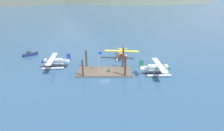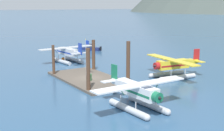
% 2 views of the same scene
% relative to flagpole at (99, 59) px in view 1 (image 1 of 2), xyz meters
% --- Properties ---
extents(ground_plane, '(1200.00, 1200.00, 0.00)m').
position_rel_flagpole_xyz_m(ground_plane, '(1.35, -0.24, -3.58)').
color(ground_plane, '#2D5175').
extents(dock_platform, '(13.84, 6.80, 0.30)m').
position_rel_flagpole_xyz_m(dock_platform, '(1.35, -0.24, -3.43)').
color(dock_platform, brown).
rests_on(dock_platform, ground).
extents(piling_near_left, '(0.40, 0.40, 4.48)m').
position_rel_flagpole_xyz_m(piling_near_left, '(-3.68, -3.40, -1.34)').
color(piling_near_left, '#4C3323').
rests_on(piling_near_left, ground).
extents(piling_near_right, '(0.48, 0.48, 5.22)m').
position_rel_flagpole_xyz_m(piling_near_right, '(6.49, -3.16, -0.97)').
color(piling_near_right, '#4C3323').
rests_on(piling_near_right, ground).
extents(piling_far_left, '(0.50, 0.50, 4.85)m').
position_rel_flagpole_xyz_m(piling_far_left, '(-3.64, 3.12, -1.16)').
color(piling_far_left, '#4C3323').
rests_on(piling_far_left, ground).
extents(piling_far_right, '(0.48, 0.48, 5.63)m').
position_rel_flagpole_xyz_m(piling_far_right, '(6.29, 2.63, -0.76)').
color(piling_far_right, '#4C3323').
rests_on(piling_far_right, ground).
extents(flagpole, '(0.95, 0.10, 5.19)m').
position_rel_flagpole_xyz_m(flagpole, '(0.00, 0.00, 0.00)').
color(flagpole, silver).
rests_on(flagpole, dock_platform).
extents(fuel_drum, '(0.62, 0.62, 0.88)m').
position_rel_flagpole_xyz_m(fuel_drum, '(2.50, -0.88, -2.84)').
color(fuel_drum, '#33663D').
rests_on(fuel_drum, dock_platform).
extents(mooring_buoy, '(0.71, 0.71, 0.71)m').
position_rel_flagpole_xyz_m(mooring_buoy, '(-14.12, 2.56, -3.23)').
color(mooring_buoy, orange).
rests_on(mooring_buoy, ground).
extents(seaplane_yellow_bow_right, '(10.49, 7.95, 3.84)m').
position_rel_flagpole_xyz_m(seaplane_yellow_bow_right, '(6.27, 10.24, -2.00)').
color(seaplane_yellow_bow_right, '#B7BABF').
rests_on(seaplane_yellow_bow_right, ground).
extents(seaplane_silver_port_fwd, '(7.96, 10.49, 3.84)m').
position_rel_flagpole_xyz_m(seaplane_silver_port_fwd, '(-12.54, 2.75, -2.00)').
color(seaplane_silver_port_fwd, '#B7BABF').
rests_on(seaplane_silver_port_fwd, ground).
extents(seaplane_white_stbd_aft, '(7.98, 10.44, 3.84)m').
position_rel_flagpole_xyz_m(seaplane_white_stbd_aft, '(14.60, -1.96, -2.00)').
color(seaplane_white_stbd_aft, '#B7BABF').
rests_on(seaplane_white_stbd_aft, ground).
extents(boat_navy_open_west, '(4.29, 3.66, 1.50)m').
position_rel_flagpole_xyz_m(boat_navy_open_west, '(-23.52, 13.34, -3.09)').
color(boat_navy_open_west, navy).
rests_on(boat_navy_open_west, ground).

